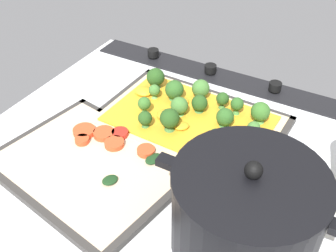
# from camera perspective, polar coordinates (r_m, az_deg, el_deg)

# --- Properties ---
(ground_plane) EXTENTS (0.79, 0.65, 0.03)m
(ground_plane) POSITION_cam_1_polar(r_m,az_deg,el_deg) (0.76, 2.11, -5.25)
(ground_plane) COLOR silver
(stove_control_panel) EXTENTS (0.76, 0.07, 0.03)m
(stove_control_panel) POSITION_cam_1_polar(r_m,az_deg,el_deg) (0.97, 10.15, 6.13)
(stove_control_panel) COLOR black
(stove_control_panel) RESTS_ON ground_plane
(baking_tray_front) EXTENTS (0.37, 0.26, 0.01)m
(baking_tray_front) POSITION_cam_1_polar(r_m,az_deg,el_deg) (0.83, 3.00, 0.34)
(baking_tray_front) COLOR #33302D
(baking_tray_front) RESTS_ON ground_plane
(broccoli_pizza) EXTENTS (0.34, 0.23, 0.06)m
(broccoli_pizza) POSITION_cam_1_polar(r_m,az_deg,el_deg) (0.82, 3.14, 1.70)
(broccoli_pizza) COLOR beige
(broccoli_pizza) RESTS_ON baking_tray_front
(baking_tray_back) EXTENTS (0.36, 0.30, 0.01)m
(baking_tray_back) POSITION_cam_1_polar(r_m,az_deg,el_deg) (0.74, -10.72, -5.58)
(baking_tray_back) COLOR #33302D
(baking_tray_back) RESTS_ON ground_plane
(veggie_pizza_back) EXTENTS (0.33, 0.28, 0.02)m
(veggie_pizza_back) POSITION_cam_1_polar(r_m,az_deg,el_deg) (0.74, -10.44, -4.83)
(veggie_pizza_back) COLOR #CEB392
(veggie_pizza_back) RESTS_ON baking_tray_back
(cooking_pot) EXTENTS (0.28, 0.21, 0.16)m
(cooking_pot) POSITION_cam_1_polar(r_m,az_deg,el_deg) (0.59, 10.80, -11.70)
(cooking_pot) COLOR black
(cooking_pot) RESTS_ON ground_plane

